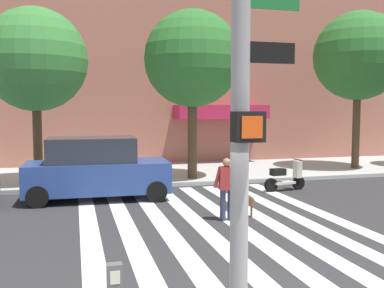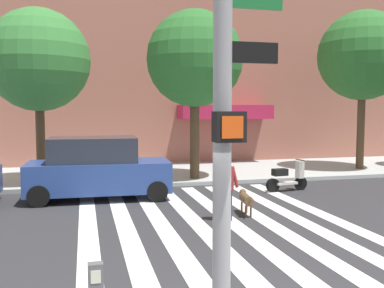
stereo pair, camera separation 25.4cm
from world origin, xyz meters
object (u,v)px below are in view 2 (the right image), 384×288
at_px(parked_scooter, 287,178).
at_px(street_tree_middle, 195,59).
at_px(traffic_light_pole, 225,43).
at_px(street_tree_further, 363,56).
at_px(parked_car_behind_first, 97,169).
at_px(street_tree_nearest, 38,61).
at_px(pedestrian_dog_walker, 226,186).
at_px(dog_on_leash, 246,199).

height_order(parked_scooter, street_tree_middle, street_tree_middle).
distance_m(traffic_light_pole, street_tree_further, 17.62).
distance_m(parked_car_behind_first, parked_scooter, 6.58).
height_order(street_tree_nearest, pedestrian_dog_walker, street_tree_nearest).
bearing_deg(pedestrian_dog_walker, street_tree_nearest, 128.99).
distance_m(street_tree_nearest, street_tree_middle, 5.83).
xyz_separation_m(parked_car_behind_first, parked_scooter, (6.55, -0.27, -0.50)).
height_order(traffic_light_pole, street_tree_nearest, street_tree_nearest).
xyz_separation_m(street_tree_further, dog_on_leash, (-8.08, -6.43, -4.86)).
relative_size(traffic_light_pole, parked_scooter, 3.55).
height_order(street_tree_middle, street_tree_further, street_tree_further).
height_order(street_tree_nearest, dog_on_leash, street_tree_nearest).
bearing_deg(street_tree_middle, parked_car_behind_first, -147.96).
xyz_separation_m(traffic_light_pole, street_tree_middle, (2.96, 12.74, 1.31)).
bearing_deg(pedestrian_dog_walker, traffic_light_pole, -108.57).
xyz_separation_m(parked_car_behind_first, street_tree_middle, (3.86, 2.41, 3.86)).
distance_m(parked_scooter, street_tree_further, 8.06).
bearing_deg(traffic_light_pole, street_tree_middle, 76.90).
bearing_deg(traffic_light_pole, parked_scooter, 60.63).
height_order(street_tree_further, pedestrian_dog_walker, street_tree_further).
xyz_separation_m(street_tree_nearest, street_tree_further, (13.92, 0.61, 0.64)).
bearing_deg(street_tree_middle, street_tree_further, 6.01).
distance_m(parked_car_behind_first, dog_on_leash, 5.04).
height_order(street_tree_middle, dog_on_leash, street_tree_middle).
bearing_deg(parked_car_behind_first, street_tree_nearest, 126.41).
distance_m(traffic_light_pole, parked_car_behind_first, 10.67).
relative_size(traffic_light_pole, pedestrian_dog_walker, 3.54).
bearing_deg(street_tree_middle, pedestrian_dog_walker, -96.77).
bearing_deg(pedestrian_dog_walker, street_tree_middle, 83.23).
xyz_separation_m(traffic_light_pole, parked_car_behind_first, (-0.89, 10.32, -2.54)).
bearing_deg(street_tree_further, parked_scooter, -146.83).
bearing_deg(parked_car_behind_first, street_tree_further, 15.27).
relative_size(parked_scooter, pedestrian_dog_walker, 1.00).
bearing_deg(dog_on_leash, street_tree_middle, 90.25).
distance_m(parked_scooter, pedestrian_dog_walker, 4.82).
xyz_separation_m(traffic_light_pole, street_tree_further, (11.07, 13.59, 1.78)).
distance_m(parked_car_behind_first, street_tree_further, 13.13).
height_order(parked_car_behind_first, street_tree_nearest, street_tree_nearest).
bearing_deg(traffic_light_pole, parked_car_behind_first, 94.95).
relative_size(parked_car_behind_first, pedestrian_dog_walker, 2.78).
relative_size(parked_car_behind_first, street_tree_further, 0.63).
bearing_deg(street_tree_nearest, street_tree_middle, -2.43).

